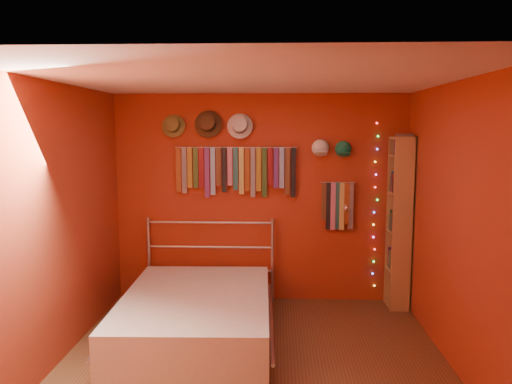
# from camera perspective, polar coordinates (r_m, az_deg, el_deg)

# --- Properties ---
(ground) EXTENTS (3.50, 3.50, 0.00)m
(ground) POSITION_cam_1_polar(r_m,az_deg,el_deg) (4.70, -0.30, -19.12)
(ground) COLOR brown
(ground) RESTS_ON ground
(back_wall) EXTENTS (3.50, 0.02, 2.50)m
(back_wall) POSITION_cam_1_polar(r_m,az_deg,el_deg) (6.02, 0.51, -0.74)
(back_wall) COLOR maroon
(back_wall) RESTS_ON ground
(right_wall) EXTENTS (0.02, 3.50, 2.50)m
(right_wall) POSITION_cam_1_polar(r_m,az_deg,el_deg) (4.56, 22.29, -3.91)
(right_wall) COLOR maroon
(right_wall) RESTS_ON ground
(left_wall) EXTENTS (0.02, 3.50, 2.50)m
(left_wall) POSITION_cam_1_polar(r_m,az_deg,el_deg) (4.72, -22.11, -3.54)
(left_wall) COLOR maroon
(left_wall) RESTS_ON ground
(ceiling) EXTENTS (3.50, 3.50, 0.02)m
(ceiling) POSITION_cam_1_polar(r_m,az_deg,el_deg) (4.23, -0.32, 12.82)
(ceiling) COLOR white
(ceiling) RESTS_ON back_wall
(tie_rack) EXTENTS (1.45, 0.03, 0.60)m
(tie_rack) POSITION_cam_1_polar(r_m,az_deg,el_deg) (5.93, -2.30, 2.69)
(tie_rack) COLOR silver
(tie_rack) RESTS_ON back_wall
(small_tie_rack) EXTENTS (0.40, 0.03, 0.57)m
(small_tie_rack) POSITION_cam_1_polar(r_m,az_deg,el_deg) (6.00, 9.33, -1.40)
(small_tie_rack) COLOR silver
(small_tie_rack) RESTS_ON back_wall
(fedora_olive) EXTENTS (0.28, 0.15, 0.27)m
(fedora_olive) POSITION_cam_1_polar(r_m,az_deg,el_deg) (5.99, -9.48, 7.53)
(fedora_olive) COLOR brown
(fedora_olive) RESTS_ON back_wall
(fedora_brown) EXTENTS (0.32, 0.18, 0.32)m
(fedora_brown) POSITION_cam_1_polar(r_m,az_deg,el_deg) (5.91, -5.56, 7.82)
(fedora_brown) COLOR #422D17
(fedora_brown) RESTS_ON back_wall
(fedora_white) EXTENTS (0.30, 0.16, 0.30)m
(fedora_white) POSITION_cam_1_polar(r_m,az_deg,el_deg) (5.88, -1.88, 7.63)
(fedora_white) COLOR beige
(fedora_white) RESTS_ON back_wall
(cap_white) EXTENTS (0.19, 0.24, 0.19)m
(cap_white) POSITION_cam_1_polar(r_m,az_deg,el_deg) (5.93, 7.37, 5.00)
(cap_white) COLOR silver
(cap_white) RESTS_ON back_wall
(cap_green) EXTENTS (0.18, 0.23, 0.18)m
(cap_green) POSITION_cam_1_polar(r_m,az_deg,el_deg) (5.96, 9.92, 4.85)
(cap_green) COLOR #176B4A
(cap_green) RESTS_ON back_wall
(fairy_lights) EXTENTS (0.06, 0.02, 1.98)m
(fairy_lights) POSITION_cam_1_polar(r_m,az_deg,el_deg) (6.10, 13.46, -1.58)
(fairy_lights) COLOR #FF3333
(fairy_lights) RESTS_ON back_wall
(reading_lamp) EXTENTS (0.06, 0.27, 0.08)m
(reading_lamp) POSITION_cam_1_polar(r_m,az_deg,el_deg) (5.87, 10.24, -1.80)
(reading_lamp) COLOR silver
(reading_lamp) RESTS_ON back_wall
(bookshelf) EXTENTS (0.25, 0.34, 2.00)m
(bookshelf) POSITION_cam_1_polar(r_m,az_deg,el_deg) (6.01, 16.45, -3.29)
(bookshelf) COLOR #9A7045
(bookshelf) RESTS_ON ground
(bed) EXTENTS (1.60, 2.13, 1.02)m
(bed) POSITION_cam_1_polar(r_m,az_deg,el_deg) (5.20, -6.83, -13.66)
(bed) COLOR silver
(bed) RESTS_ON ground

